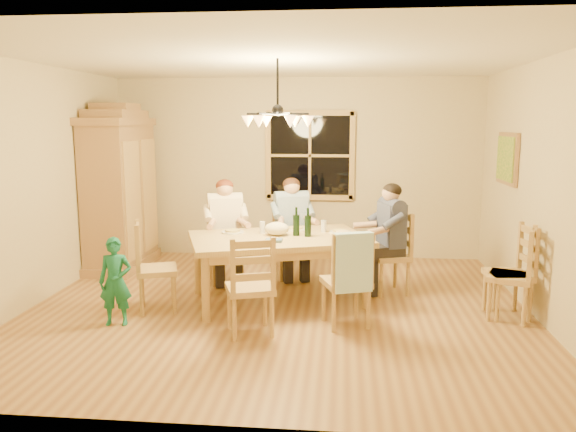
# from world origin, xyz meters

# --- Properties ---
(floor) EXTENTS (5.50, 5.50, 0.00)m
(floor) POSITION_xyz_m (0.00, 0.00, 0.00)
(floor) COLOR #905E34
(floor) RESTS_ON ground
(ceiling) EXTENTS (5.50, 5.00, 0.02)m
(ceiling) POSITION_xyz_m (0.00, 0.00, 2.70)
(ceiling) COLOR white
(ceiling) RESTS_ON wall_back
(wall_back) EXTENTS (5.50, 0.02, 2.70)m
(wall_back) POSITION_xyz_m (0.00, 2.50, 1.35)
(wall_back) COLOR #CAB58F
(wall_back) RESTS_ON floor
(wall_left) EXTENTS (0.02, 5.00, 2.70)m
(wall_left) POSITION_xyz_m (-2.75, 0.00, 1.35)
(wall_left) COLOR #CAB58F
(wall_left) RESTS_ON floor
(wall_right) EXTENTS (0.02, 5.00, 2.70)m
(wall_right) POSITION_xyz_m (2.75, 0.00, 1.35)
(wall_right) COLOR #CAB58F
(wall_right) RESTS_ON floor
(window) EXTENTS (1.30, 0.06, 1.30)m
(window) POSITION_xyz_m (0.20, 2.47, 1.55)
(window) COLOR black
(window) RESTS_ON wall_back
(painting) EXTENTS (0.06, 0.78, 0.64)m
(painting) POSITION_xyz_m (2.71, 1.20, 1.60)
(painting) COLOR olive
(painting) RESTS_ON wall_right
(chandelier) EXTENTS (0.77, 0.68, 0.71)m
(chandelier) POSITION_xyz_m (-0.00, 0.00, 2.08)
(chandelier) COLOR black
(chandelier) RESTS_ON ceiling
(armoire) EXTENTS (0.66, 1.40, 2.30)m
(armoire) POSITION_xyz_m (-2.42, 1.60, 1.06)
(armoire) COLOR olive
(armoire) RESTS_ON floor
(dining_table) EXTENTS (2.24, 1.77, 0.76)m
(dining_table) POSITION_xyz_m (-0.02, 0.24, 0.66)
(dining_table) COLOR #AD864C
(dining_table) RESTS_ON floor
(chair_far_left) EXTENTS (0.55, 0.54, 0.99)m
(chair_far_left) POSITION_xyz_m (-0.79, 0.96, 0.30)
(chair_far_left) COLOR tan
(chair_far_left) RESTS_ON floor
(chair_far_right) EXTENTS (0.55, 0.54, 0.99)m
(chair_far_right) POSITION_xyz_m (0.04, 1.24, 0.30)
(chair_far_right) COLOR tan
(chair_far_right) RESTS_ON floor
(chair_near_left) EXTENTS (0.55, 0.54, 0.99)m
(chair_near_left) POSITION_xyz_m (-0.18, -0.79, 0.30)
(chair_near_left) COLOR tan
(chair_near_left) RESTS_ON floor
(chair_near_right) EXTENTS (0.55, 0.54, 0.99)m
(chair_near_right) POSITION_xyz_m (0.74, -0.47, 0.30)
(chair_near_right) COLOR tan
(chair_near_right) RESTS_ON floor
(chair_end_left) EXTENTS (0.54, 0.55, 0.99)m
(chair_end_left) POSITION_xyz_m (-1.31, -0.20, 0.30)
(chair_end_left) COLOR tan
(chair_end_left) RESTS_ON floor
(chair_end_right) EXTENTS (0.54, 0.55, 0.99)m
(chair_end_right) POSITION_xyz_m (1.26, 0.69, 0.30)
(chair_end_right) COLOR tan
(chair_end_right) RESTS_ON floor
(adult_woman) EXTENTS (0.50, 0.52, 0.87)m
(adult_woman) POSITION_xyz_m (-0.79, 0.96, 0.84)
(adult_woman) COLOR #F6DFBE
(adult_woman) RESTS_ON floor
(adult_plaid_man) EXTENTS (0.50, 0.52, 0.87)m
(adult_plaid_man) POSITION_xyz_m (0.04, 1.24, 0.84)
(adult_plaid_man) COLOR #345991
(adult_plaid_man) RESTS_ON floor
(adult_slate_man) EXTENTS (0.52, 0.50, 0.87)m
(adult_slate_man) POSITION_xyz_m (1.26, 0.69, 0.84)
(adult_slate_man) COLOR #3C4160
(adult_slate_man) RESTS_ON floor
(towel) EXTENTS (0.39, 0.22, 0.58)m
(towel) POSITION_xyz_m (0.81, -0.65, 0.70)
(towel) COLOR #AED6EB
(towel) RESTS_ON chair_near_right
(wine_bottle_a) EXTENTS (0.08, 0.08, 0.33)m
(wine_bottle_a) POSITION_xyz_m (0.17, 0.31, 0.93)
(wine_bottle_a) COLOR black
(wine_bottle_a) RESTS_ON dining_table
(wine_bottle_b) EXTENTS (0.08, 0.08, 0.33)m
(wine_bottle_b) POSITION_xyz_m (0.31, 0.27, 0.93)
(wine_bottle_b) COLOR black
(wine_bottle_b) RESTS_ON dining_table
(plate_woman) EXTENTS (0.26, 0.26, 0.02)m
(plate_woman) POSITION_xyz_m (-0.58, 0.40, 0.77)
(plate_woman) COLOR white
(plate_woman) RESTS_ON dining_table
(plate_plaid) EXTENTS (0.26, 0.26, 0.02)m
(plate_plaid) POSITION_xyz_m (0.14, 0.65, 0.77)
(plate_plaid) COLOR white
(plate_plaid) RESTS_ON dining_table
(plate_slate) EXTENTS (0.26, 0.26, 0.02)m
(plate_slate) POSITION_xyz_m (0.68, 0.51, 0.77)
(plate_slate) COLOR white
(plate_slate) RESTS_ON dining_table
(wine_glass_a) EXTENTS (0.06, 0.06, 0.14)m
(wine_glass_a) POSITION_xyz_m (-0.23, 0.41, 0.83)
(wine_glass_a) COLOR silver
(wine_glass_a) RESTS_ON dining_table
(wine_glass_b) EXTENTS (0.06, 0.06, 0.14)m
(wine_glass_b) POSITION_xyz_m (0.48, 0.55, 0.83)
(wine_glass_b) COLOR silver
(wine_glass_b) RESTS_ON dining_table
(cap) EXTENTS (0.20, 0.20, 0.11)m
(cap) POSITION_xyz_m (0.71, 0.13, 0.82)
(cap) COLOR tan
(cap) RESTS_ON dining_table
(napkin) EXTENTS (0.22, 0.19, 0.03)m
(napkin) POSITION_xyz_m (-0.04, -0.05, 0.78)
(napkin) COLOR #475E83
(napkin) RESTS_ON dining_table
(cloth_bundle) EXTENTS (0.28, 0.22, 0.15)m
(cloth_bundle) POSITION_xyz_m (-0.05, 0.31, 0.84)
(cloth_bundle) COLOR beige
(cloth_bundle) RESTS_ON dining_table
(child) EXTENTS (0.36, 0.26, 0.91)m
(child) POSITION_xyz_m (-1.58, -0.68, 0.45)
(child) COLOR #176B50
(child) RESTS_ON floor
(chair_spare_front) EXTENTS (0.56, 0.57, 0.99)m
(chair_spare_front) POSITION_xyz_m (2.45, -0.12, 0.30)
(chair_spare_front) COLOR tan
(chair_spare_front) RESTS_ON floor
(chair_spare_back) EXTENTS (0.47, 0.48, 0.99)m
(chair_spare_back) POSITION_xyz_m (2.45, -0.04, 0.30)
(chair_spare_back) COLOR tan
(chair_spare_back) RESTS_ON floor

